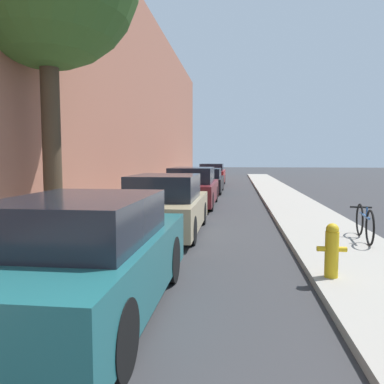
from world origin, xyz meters
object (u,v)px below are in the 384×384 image
parked_car_maroon (192,188)px  fire_hydrant (332,250)px  parked_car_champagne (166,206)px  parked_car_teal (86,259)px  parked_car_red (212,175)px  bicycle (364,223)px  parked_car_black (205,181)px

parked_car_maroon → fire_hydrant: size_ratio=5.82×
parked_car_maroon → parked_car_champagne: bearing=-90.3°
parked_car_maroon → parked_car_teal: bearing=-90.2°
parked_car_champagne → parked_car_red: (0.03, 16.57, 0.03)m
parked_car_red → fire_hydrant: parked_car_red is taller
parked_car_red → fire_hydrant: size_ratio=5.15×
parked_car_red → parked_car_maroon: bearing=-90.0°
fire_hydrant → bicycle: 2.92m
parked_car_champagne → bicycle: parked_car_champagne is taller
parked_car_teal → bicycle: parked_car_teal is taller
parked_car_maroon → bicycle: size_ratio=2.64×
parked_car_champagne → bicycle: bearing=-11.4°
parked_car_teal → parked_car_red: parked_car_red is taller
parked_car_teal → parked_car_red: bearing=89.9°
parked_car_teal → parked_car_black: (0.03, 15.88, -0.05)m
parked_car_maroon → parked_car_red: (-0.00, 11.31, -0.00)m
parked_car_champagne → parked_car_red: bearing=89.9°
fire_hydrant → bicycle: bearing=64.2°
parked_car_black → fire_hydrant: size_ratio=5.82×
parked_car_red → parked_car_black: bearing=-90.1°
parked_car_black → parked_car_red: (0.01, 5.59, 0.08)m
fire_hydrant → parked_car_maroon: bearing=108.9°
parked_car_maroon → bicycle: (4.27, -6.13, -0.21)m
parked_car_black → parked_car_champagne: bearing=-90.1°
parked_car_champagne → parked_car_red: size_ratio=1.01×
fire_hydrant → parked_car_champagne: bearing=131.0°
parked_car_teal → bicycle: 5.91m
parked_car_black → bicycle: parked_car_black is taller
bicycle → parked_car_black: bearing=116.4°
parked_car_champagne → bicycle: 4.39m
parked_car_black → parked_car_red: parked_car_red is taller
parked_car_black → fire_hydrant: 14.79m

